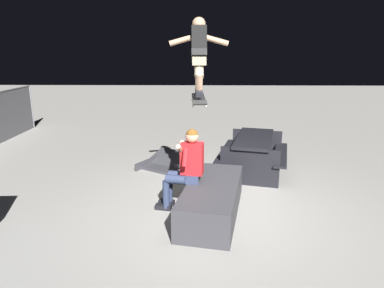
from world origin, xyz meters
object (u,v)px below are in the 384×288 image
kicker_ramp (167,164)px  picnic_table_back (254,149)px  person_sitting_on_ledge (185,166)px  skater_airborne (199,53)px  ledge_box_main (212,199)px  skateboard (199,100)px

kicker_ramp → picnic_table_back: size_ratio=0.67×
person_sitting_on_ledge → skater_airborne: size_ratio=1.19×
picnic_table_back → person_sitting_on_ledge: bearing=142.9°
ledge_box_main → skateboard: size_ratio=1.92×
skateboard → picnic_table_back: size_ratio=0.52×
skater_airborne → picnic_table_back: (1.60, -1.15, -1.94)m
skateboard → skater_airborne: 0.69m
skateboard → kicker_ramp: size_ratio=0.77×
person_sitting_on_ledge → skater_airborne: skater_airborne is taller
skater_airborne → picnic_table_back: size_ratio=0.57×
kicker_ramp → picnic_table_back: picnic_table_back is taller
picnic_table_back → ledge_box_main: bearing=154.4°
person_sitting_on_ledge → kicker_ramp: (2.11, 0.48, -0.68)m
person_sitting_on_ledge → skateboard: (0.13, -0.21, 1.01)m
person_sitting_on_ledge → ledge_box_main: bearing=-110.6°
ledge_box_main → kicker_ramp: (2.26, 0.90, -0.19)m
ledge_box_main → person_sitting_on_ledge: (0.16, 0.42, 0.49)m
person_sitting_on_ledge → skater_airborne: (0.19, -0.20, 1.70)m
skater_airborne → picnic_table_back: 2.76m
person_sitting_on_ledge → skater_airborne: bearing=-47.4°
skater_airborne → ledge_box_main: bearing=-147.8°
skateboard → picnic_table_back: (1.66, -1.14, -1.25)m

